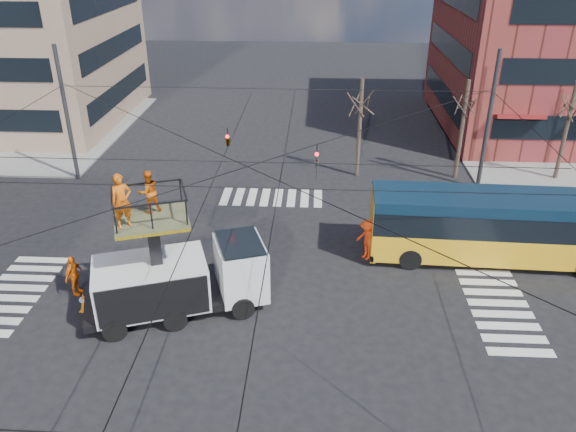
# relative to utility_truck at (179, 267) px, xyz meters

# --- Properties ---
(ground) EXTENTS (120.00, 120.00, 0.00)m
(ground) POSITION_rel_utility_truck_xyz_m (2.68, 0.75, -2.01)
(ground) COLOR black
(ground) RESTS_ON ground
(sidewalk_ne) EXTENTS (18.00, 18.00, 0.12)m
(sidewalk_ne) POSITION_rel_utility_truck_xyz_m (23.68, 21.75, -1.95)
(sidewalk_ne) COLOR slate
(sidewalk_ne) RESTS_ON ground
(sidewalk_nw) EXTENTS (18.00, 18.00, 0.12)m
(sidewalk_nw) POSITION_rel_utility_truck_xyz_m (-18.32, 21.75, -1.95)
(sidewalk_nw) COLOR slate
(sidewalk_nw) RESTS_ON ground
(crosswalks) EXTENTS (22.40, 22.40, 0.02)m
(crosswalks) POSITION_rel_utility_truck_xyz_m (2.68, 0.75, -2.00)
(crosswalks) COLOR silver
(crosswalks) RESTS_ON ground
(overhead_network) EXTENTS (24.24, 24.24, 8.00)m
(overhead_network) POSITION_rel_utility_truck_xyz_m (2.61, 1.16, 2.28)
(overhead_network) COLOR #2D2D30
(overhead_network) RESTS_ON ground
(tree_a) EXTENTS (2.00, 2.00, 6.00)m
(tree_a) POSITION_rel_utility_truck_xyz_m (7.68, 14.25, 2.62)
(tree_a) COLOR #382B21
(tree_a) RESTS_ON ground
(tree_b) EXTENTS (2.00, 2.00, 6.00)m
(tree_b) POSITION_rel_utility_truck_xyz_m (13.68, 14.25, 2.62)
(tree_b) COLOR #382B21
(tree_b) RESTS_ON ground
(tree_c) EXTENTS (2.00, 2.00, 6.00)m
(tree_c) POSITION_rel_utility_truck_xyz_m (19.68, 14.25, 2.62)
(tree_c) COLOR #382B21
(tree_c) RESTS_ON ground
(utility_truck) EXTENTS (7.37, 4.45, 6.23)m
(utility_truck) POSITION_rel_utility_truck_xyz_m (0.00, 0.00, 0.00)
(utility_truck) COLOR black
(utility_truck) RESTS_ON ground
(city_bus) EXTENTS (11.75, 3.03, 3.20)m
(city_bus) POSITION_rel_utility_truck_xyz_m (13.54, 4.61, -0.29)
(city_bus) COLOR orange
(city_bus) RESTS_ON ground
(traffic_cone) EXTENTS (0.36, 0.36, 0.78)m
(traffic_cone) POSITION_rel_utility_truck_xyz_m (-3.90, -0.24, -1.62)
(traffic_cone) COLOR orange
(traffic_cone) RESTS_ON ground
(worker_ground) EXTENTS (0.65, 1.11, 1.78)m
(worker_ground) POSITION_rel_utility_truck_xyz_m (-4.67, 0.85, -1.12)
(worker_ground) COLOR orange
(worker_ground) RESTS_ON ground
(flagger) EXTENTS (1.34, 1.45, 1.96)m
(flagger) POSITION_rel_utility_truck_xyz_m (7.55, 4.39, -1.03)
(flagger) COLOR #FF3F10
(flagger) RESTS_ON ground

